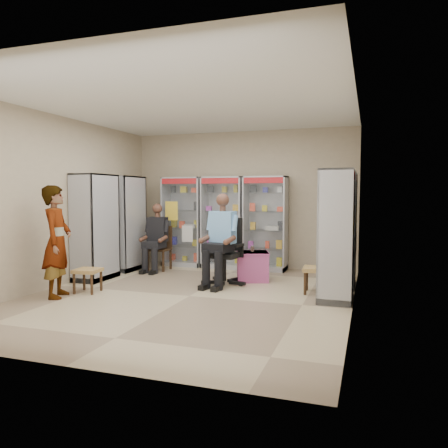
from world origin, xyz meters
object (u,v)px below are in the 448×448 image
(wooden_chair, at_px, (159,248))
(seated_shopkeeper, at_px, (223,242))
(pink_trunk, at_px, (253,266))
(cabinet_left_near, at_px, (95,227))
(woven_stool_a, at_px, (317,280))
(woven_stool_b, at_px, (88,281))
(standing_man, at_px, (57,242))
(cabinet_left_far, at_px, (126,223))
(cabinet_back_mid, at_px, (223,222))
(cabinet_back_left, at_px, (184,222))
(cabinet_right_far, at_px, (341,230))
(cabinet_back_right, at_px, (265,223))
(cabinet_right_near, at_px, (337,235))
(office_chair, at_px, (224,251))

(wooden_chair, distance_m, seated_shopkeeper, 2.08)
(wooden_chair, height_order, pink_trunk, wooden_chair)
(cabinet_left_near, height_order, woven_stool_a, cabinet_left_near)
(woven_stool_b, relative_size, standing_man, 0.22)
(cabinet_left_far, bearing_deg, woven_stool_b, 14.12)
(cabinet_back_mid, relative_size, woven_stool_a, 4.65)
(standing_man, bearing_deg, woven_stool_b, -50.40)
(cabinet_back_mid, relative_size, cabinet_left_far, 1.00)
(pink_trunk, xyz_separation_m, standing_man, (-2.59, -2.24, 0.61))
(cabinet_back_left, xyz_separation_m, pink_trunk, (1.94, -1.21, -0.73))
(standing_man, bearing_deg, cabinet_back_mid, -45.38)
(cabinet_right_far, relative_size, woven_stool_b, 5.09)
(cabinet_back_left, relative_size, seated_shopkeeper, 1.31)
(wooden_chair, relative_size, woven_stool_a, 2.18)
(cabinet_back_right, height_order, standing_man, cabinet_back_right)
(pink_trunk, height_order, standing_man, standing_man)
(cabinet_back_mid, relative_size, woven_stool_b, 5.09)
(cabinet_back_mid, bearing_deg, cabinet_back_left, 180.00)
(cabinet_right_near, distance_m, woven_stool_b, 4.09)
(cabinet_back_mid, xyz_separation_m, seated_shopkeeper, (0.59, -1.75, -0.23))
(office_chair, distance_m, seated_shopkeeper, 0.17)
(woven_stool_b, bearing_deg, seated_shopkeeper, 32.99)
(cabinet_back_right, height_order, cabinet_right_near, same)
(cabinet_left_far, distance_m, woven_stool_b, 2.30)
(cabinet_right_far, bearing_deg, cabinet_left_far, 87.43)
(cabinet_right_far, distance_m, cabinet_right_near, 1.10)
(cabinet_right_far, xyz_separation_m, office_chair, (-1.99, -0.57, -0.40))
(cabinet_left_far, distance_m, pink_trunk, 2.97)
(standing_man, bearing_deg, cabinet_left_near, -9.24)
(cabinet_back_left, relative_size, woven_stool_a, 4.65)
(cabinet_back_mid, distance_m, pink_trunk, 1.72)
(cabinet_right_far, xyz_separation_m, cabinet_left_near, (-4.46, -0.90, 0.00))
(cabinet_back_left, distance_m, office_chair, 2.33)
(cabinet_left_far, xyz_separation_m, standing_man, (0.28, -2.51, -0.12))
(cabinet_back_mid, distance_m, cabinet_left_near, 2.77)
(seated_shopkeeper, xyz_separation_m, woven_stool_b, (-1.95, -1.26, -0.57))
(cabinet_right_far, bearing_deg, cabinet_back_mid, 66.35)
(wooden_chair, height_order, woven_stool_a, wooden_chair)
(seated_shopkeeper, xyz_separation_m, pink_trunk, (0.40, 0.55, -0.49))
(cabinet_back_right, bearing_deg, pink_trunk, -88.30)
(cabinet_right_far, height_order, cabinet_left_far, same)
(cabinet_back_left, height_order, cabinet_left_far, same)
(cabinet_left_far, xyz_separation_m, woven_stool_a, (4.13, -0.95, -0.78))
(woven_stool_a, distance_m, standing_man, 4.21)
(wooden_chair, distance_m, standing_man, 2.77)
(cabinet_back_left, distance_m, seated_shopkeeper, 2.35)
(seated_shopkeeper, height_order, woven_stool_a, seated_shopkeeper)
(cabinet_right_near, xyz_separation_m, cabinet_left_far, (-4.46, 1.30, 0.00))
(pink_trunk, relative_size, standing_man, 0.32)
(cabinet_back_mid, relative_size, wooden_chair, 2.13)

